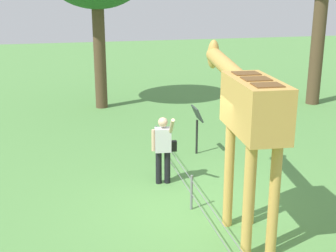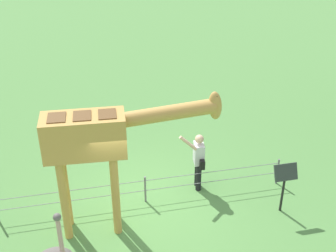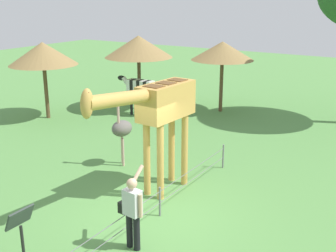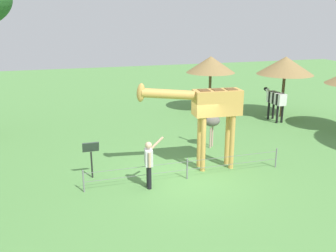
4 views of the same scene
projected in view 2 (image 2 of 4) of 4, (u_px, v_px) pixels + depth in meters
The scene contains 5 objects.
ground_plane at pixel (147, 205), 11.11m from camera, with size 60.00×60.00×0.00m, color #568E47.
giraffe at pixel (100, 141), 9.33m from camera, with size 3.77×0.81×3.29m.
visitor at pixel (198, 159), 11.30m from camera, with size 0.68×0.59×1.69m.
info_sign at pixel (285, 179), 10.49m from camera, with size 0.56×0.21×1.32m.
wire_fence at pixel (145, 188), 11.05m from camera, with size 7.05×0.05×0.75m.
Camera 2 is at (-1.38, -8.60, 7.19)m, focal length 48.15 mm.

